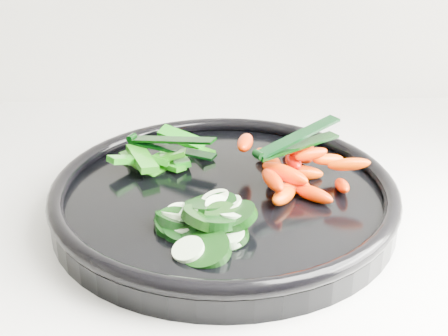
{
  "coord_description": "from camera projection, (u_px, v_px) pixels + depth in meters",
  "views": [
    {
      "loc": [
        0.36,
        1.05,
        1.28
      ],
      "look_at": [
        0.38,
        1.64,
        0.99
      ],
      "focal_mm": 50.0,
      "sensor_mm": 36.0,
      "label": 1
    }
  ],
  "objects": [
    {
      "name": "tong_carrot",
      "position": [
        296.0,
        142.0,
        0.67
      ],
      "size": [
        0.1,
        0.08,
        0.02
      ],
      "color": "black",
      "rests_on": "carrot_pile"
    },
    {
      "name": "veggie_tray",
      "position": [
        224.0,
        197.0,
        0.68
      ],
      "size": [
        0.45,
        0.45,
        0.04
      ],
      "color": "black",
      "rests_on": "counter"
    },
    {
      "name": "carrot_pile",
      "position": [
        293.0,
        168.0,
        0.69
      ],
      "size": [
        0.14,
        0.15,
        0.05
      ],
      "color": "#FF2F00",
      "rests_on": "veggie_tray"
    },
    {
      "name": "cucumber_pile",
      "position": [
        202.0,
        221.0,
        0.61
      ],
      "size": [
        0.12,
        0.14,
        0.04
      ],
      "color": "black",
      "rests_on": "veggie_tray"
    },
    {
      "name": "tong_pepper",
      "position": [
        169.0,
        144.0,
        0.73
      ],
      "size": [
        0.11,
        0.06,
        0.02
      ],
      "color": "black",
      "rests_on": "pepper_pile"
    },
    {
      "name": "pepper_pile",
      "position": [
        162.0,
        156.0,
        0.74
      ],
      "size": [
        0.13,
        0.12,
        0.04
      ],
      "color": "#0D690A",
      "rests_on": "veggie_tray"
    }
  ]
}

